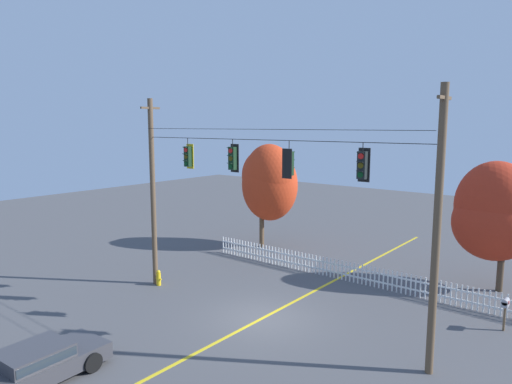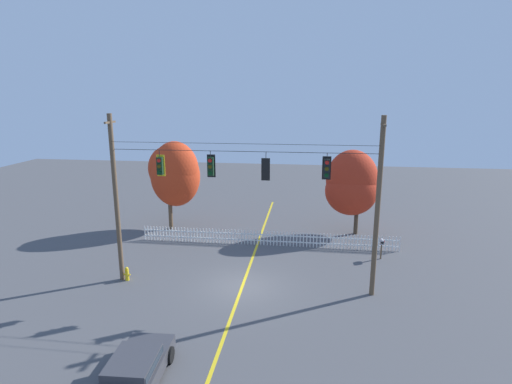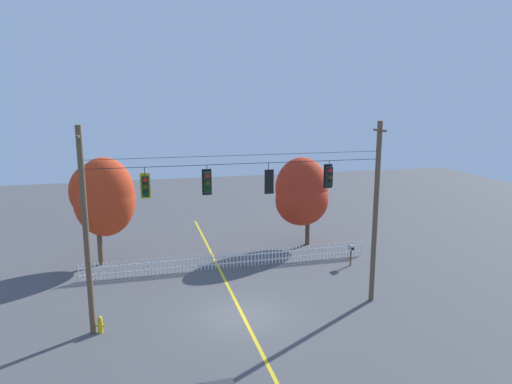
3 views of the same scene
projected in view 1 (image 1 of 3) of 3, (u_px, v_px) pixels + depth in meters
The scene contains 13 objects.
ground at pixel (262, 318), 19.22m from camera, with size 80.00×80.00×0.00m, color #4C4C4F.
lane_centerline_stripe at pixel (262, 318), 19.22m from camera, with size 0.16×36.00×0.01m, color gold.
signal_support_span at pixel (263, 207), 18.54m from camera, with size 13.88×1.10×9.18m.
traffic_signal_westbound_side at pixel (188, 156), 20.92m from camera, with size 0.43×0.38×1.39m.
traffic_signal_southbound_primary at pixel (233, 158), 19.26m from camera, with size 0.43×0.38×1.38m.
traffic_signal_northbound_primary at pixel (289, 163), 17.51m from camera, with size 0.43×0.38×1.42m.
traffic_signal_northbound_secondary at pixel (362, 165), 15.65m from camera, with size 0.43×0.38×1.34m.
white_picket_fence at pixel (350, 272), 23.66m from camera, with size 17.58×0.06×1.02m.
autumn_maple_near_fence at pixel (268, 181), 29.87m from camera, with size 3.94×3.35×6.74m.
autumn_maple_mid at pixel (494, 214), 22.18m from camera, with size 3.78×3.24×6.25m.
parked_car at pixel (38, 363), 14.42m from camera, with size 2.10×4.22×1.15m.
fire_hydrant at pixel (159, 278), 23.12m from camera, with size 0.38×0.22×0.78m.
roadside_mailbox at pixel (505, 305), 17.92m from camera, with size 0.25×0.44×1.30m.
Camera 1 is at (11.20, -14.43, 7.93)m, focal length 32.63 mm.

